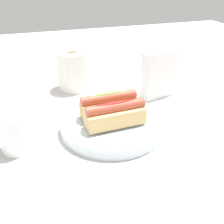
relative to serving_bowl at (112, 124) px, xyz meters
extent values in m
plane|color=beige|center=(-0.03, 0.01, -0.02)|extent=(2.40, 2.40, 0.00)
cylinder|color=silver|center=(0.00, 0.00, 0.00)|extent=(0.27, 0.27, 0.03)
torus|color=silver|center=(0.00, 0.00, 0.01)|extent=(0.27, 0.27, 0.01)
cube|color=#DBB270|center=(0.00, -0.03, 0.04)|extent=(0.15, 0.06, 0.04)
cylinder|color=#A84733|center=(0.00, -0.03, 0.06)|extent=(0.15, 0.03, 0.03)
ellipsoid|color=red|center=(0.00, -0.03, 0.07)|extent=(0.11, 0.02, 0.01)
cube|color=tan|center=(0.00, 0.03, 0.04)|extent=(0.15, 0.06, 0.04)
cylinder|color=#A84733|center=(0.00, 0.03, 0.06)|extent=(0.15, 0.03, 0.03)
ellipsoid|color=olive|center=(0.00, 0.03, 0.07)|extent=(0.11, 0.02, 0.01)
cylinder|color=white|center=(-0.24, -0.02, 0.03)|extent=(0.07, 0.07, 0.09)
cylinder|color=silver|center=(-0.24, -0.02, 0.02)|extent=(0.06, 0.06, 0.07)
cylinder|color=white|center=(-0.04, 0.30, 0.05)|extent=(0.11, 0.11, 0.13)
cylinder|color=#997A5B|center=(-0.04, 0.30, 0.11)|extent=(0.03, 0.03, 0.00)
cube|color=white|center=(0.20, 0.15, 0.06)|extent=(0.12, 0.07, 0.15)
camera|label=1|loc=(-0.19, -0.59, 0.38)|focal=44.11mm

